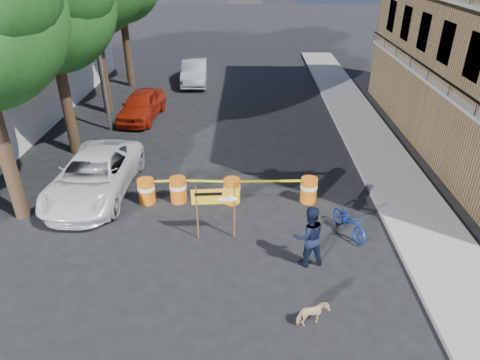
{
  "coord_description": "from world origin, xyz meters",
  "views": [
    {
      "loc": [
        0.56,
        -9.69,
        7.86
      ],
      "look_at": [
        0.37,
        2.22,
        1.3
      ],
      "focal_mm": 32.0,
      "sensor_mm": 36.0,
      "label": 1
    }
  ],
  "objects_px": {
    "barrel_far_right": "(309,189)",
    "sedan_red": "(142,105)",
    "barrel_mid_left": "(178,189)",
    "barrel_mid_right": "(232,190)",
    "bicycle": "(351,210)",
    "suv_white": "(94,175)",
    "pedestrian": "(309,236)",
    "detour_sign": "(221,200)",
    "barrel_far_left": "(146,191)",
    "dog": "(312,315)",
    "sedan_silver": "(195,72)"
  },
  "relations": [
    {
      "from": "barrel_far_right",
      "to": "detour_sign",
      "type": "bearing_deg",
      "value": -143.29
    },
    {
      "from": "bicycle",
      "to": "suv_white",
      "type": "distance_m",
      "value": 8.84
    },
    {
      "from": "detour_sign",
      "to": "dog",
      "type": "distance_m",
      "value": 4.22
    },
    {
      "from": "detour_sign",
      "to": "sedan_red",
      "type": "xyz_separation_m",
      "value": [
        -4.64,
        10.2,
        -0.61
      ]
    },
    {
      "from": "barrel_mid_left",
      "to": "sedan_red",
      "type": "height_order",
      "value": "sedan_red"
    },
    {
      "from": "barrel_far_right",
      "to": "sedan_red",
      "type": "bearing_deg",
      "value": 133.06
    },
    {
      "from": "barrel_far_left",
      "to": "pedestrian",
      "type": "relative_size",
      "value": 0.49
    },
    {
      "from": "barrel_mid_left",
      "to": "dog",
      "type": "distance_m",
      "value": 6.74
    },
    {
      "from": "bicycle",
      "to": "sedan_red",
      "type": "relative_size",
      "value": 0.41
    },
    {
      "from": "detour_sign",
      "to": "bicycle",
      "type": "bearing_deg",
      "value": -0.32
    },
    {
      "from": "barrel_mid_left",
      "to": "barrel_mid_right",
      "type": "distance_m",
      "value": 1.86
    },
    {
      "from": "detour_sign",
      "to": "suv_white",
      "type": "distance_m",
      "value": 5.34
    },
    {
      "from": "detour_sign",
      "to": "dog",
      "type": "relative_size",
      "value": 2.41
    },
    {
      "from": "pedestrian",
      "to": "dog",
      "type": "height_order",
      "value": "pedestrian"
    },
    {
      "from": "bicycle",
      "to": "sedan_red",
      "type": "xyz_separation_m",
      "value": [
        -8.53,
        9.93,
        -0.14
      ]
    },
    {
      "from": "sedan_red",
      "to": "detour_sign",
      "type": "bearing_deg",
      "value": -60.07
    },
    {
      "from": "barrel_far_left",
      "to": "dog",
      "type": "relative_size",
      "value": 1.2
    },
    {
      "from": "barrel_mid_right",
      "to": "bicycle",
      "type": "distance_m",
      "value": 4.08
    },
    {
      "from": "pedestrian",
      "to": "suv_white",
      "type": "relative_size",
      "value": 0.34
    },
    {
      "from": "sedan_silver",
      "to": "barrel_far_left",
      "type": "bearing_deg",
      "value": -93.68
    },
    {
      "from": "barrel_mid_left",
      "to": "dog",
      "type": "xyz_separation_m",
      "value": [
        3.91,
        -5.49,
        -0.15
      ]
    },
    {
      "from": "barrel_far_right",
      "to": "detour_sign",
      "type": "relative_size",
      "value": 0.5
    },
    {
      "from": "detour_sign",
      "to": "pedestrian",
      "type": "height_order",
      "value": "pedestrian"
    },
    {
      "from": "barrel_far_left",
      "to": "barrel_far_right",
      "type": "bearing_deg",
      "value": 1.79
    },
    {
      "from": "barrel_mid_left",
      "to": "dog",
      "type": "bearing_deg",
      "value": -54.55
    },
    {
      "from": "sedan_silver",
      "to": "sedan_red",
      "type": "bearing_deg",
      "value": -110.67
    },
    {
      "from": "dog",
      "to": "sedan_red",
      "type": "distance_m",
      "value": 15.27
    },
    {
      "from": "barrel_mid_right",
      "to": "bicycle",
      "type": "xyz_separation_m",
      "value": [
        3.66,
        -1.78,
        0.37
      ]
    },
    {
      "from": "bicycle",
      "to": "suv_white",
      "type": "bearing_deg",
      "value": 142.13
    },
    {
      "from": "barrel_mid_left",
      "to": "pedestrian",
      "type": "xyz_separation_m",
      "value": [
        4.06,
        -3.25,
        0.44
      ]
    },
    {
      "from": "sedan_red",
      "to": "dog",
      "type": "bearing_deg",
      "value": -57.56
    },
    {
      "from": "detour_sign",
      "to": "sedan_red",
      "type": "relative_size",
      "value": 0.43
    },
    {
      "from": "barrel_far_right",
      "to": "sedan_silver",
      "type": "height_order",
      "value": "sedan_silver"
    },
    {
      "from": "pedestrian",
      "to": "barrel_far_right",
      "type": "bearing_deg",
      "value": -110.35
    },
    {
      "from": "detour_sign",
      "to": "bicycle",
      "type": "xyz_separation_m",
      "value": [
        3.89,
        0.26,
        -0.47
      ]
    },
    {
      "from": "barrel_mid_right",
      "to": "barrel_far_right",
      "type": "distance_m",
      "value": 2.65
    },
    {
      "from": "barrel_mid_left",
      "to": "suv_white",
      "type": "xyz_separation_m",
      "value": [
        -3.02,
        0.48,
        0.27
      ]
    },
    {
      "from": "suv_white",
      "to": "bicycle",
      "type": "bearing_deg",
      "value": -13.58
    },
    {
      "from": "barrel_mid_left",
      "to": "sedan_silver",
      "type": "bearing_deg",
      "value": 94.0
    },
    {
      "from": "suv_white",
      "to": "sedan_silver",
      "type": "xyz_separation_m",
      "value": [
        2.0,
        14.08,
        -0.0
      ]
    },
    {
      "from": "barrel_mid_left",
      "to": "detour_sign",
      "type": "height_order",
      "value": "detour_sign"
    },
    {
      "from": "barrel_far_left",
      "to": "barrel_mid_right",
      "type": "height_order",
      "value": "same"
    },
    {
      "from": "barrel_mid_right",
      "to": "dog",
      "type": "distance_m",
      "value": 5.82
    },
    {
      "from": "suv_white",
      "to": "sedan_red",
      "type": "bearing_deg",
      "value": 91.51
    },
    {
      "from": "dog",
      "to": "sedan_silver",
      "type": "height_order",
      "value": "sedan_silver"
    },
    {
      "from": "barrel_mid_right",
      "to": "barrel_far_right",
      "type": "xyz_separation_m",
      "value": [
        2.65,
        0.11,
        0.0
      ]
    },
    {
      "from": "barrel_far_left",
      "to": "dog",
      "type": "height_order",
      "value": "barrel_far_left"
    },
    {
      "from": "barrel_far_right",
      "to": "dog",
      "type": "bearing_deg",
      "value": -96.1
    },
    {
      "from": "dog",
      "to": "sedan_red",
      "type": "height_order",
      "value": "sedan_red"
    },
    {
      "from": "detour_sign",
      "to": "sedan_red",
      "type": "bearing_deg",
      "value": 110.31
    }
  ]
}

